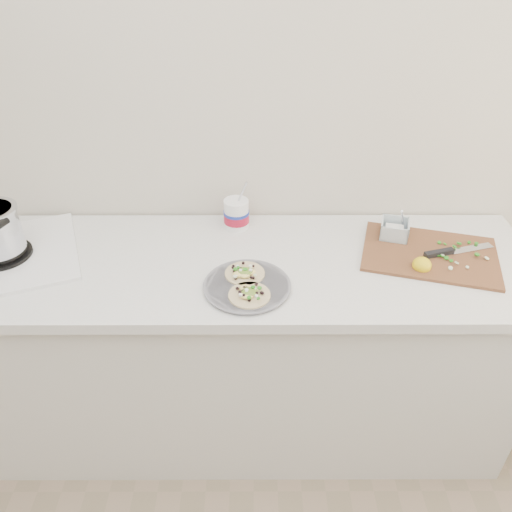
{
  "coord_description": "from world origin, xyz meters",
  "views": [
    {
      "loc": [
        0.2,
        -0.04,
        1.93
      ],
      "look_at": [
        0.2,
        1.36,
        0.96
      ],
      "focal_mm": 35.0,
      "sensor_mm": 36.0,
      "label": 1
    }
  ],
  "objects": [
    {
      "name": "taco_plate",
      "position": [
        0.17,
        1.26,
        0.92
      ],
      "size": [
        0.29,
        0.29,
        0.04
      ],
      "rotation": [
        0.0,
        0.0,
        -0.13
      ],
      "color": "slate",
      "rests_on": "counter"
    },
    {
      "name": "cutboard",
      "position": [
        0.83,
        1.46,
        0.92
      ],
      "size": [
        0.54,
        0.44,
        0.07
      ],
      "rotation": [
        0.0,
        0.0,
        -0.27
      ],
      "color": "brown",
      "rests_on": "counter"
    },
    {
      "name": "counter",
      "position": [
        0.0,
        1.43,
        0.45
      ],
      "size": [
        2.44,
        0.66,
        0.9
      ],
      "color": "silver",
      "rests_on": "ground"
    },
    {
      "name": "tub",
      "position": [
        0.13,
        1.65,
        0.97
      ],
      "size": [
        0.1,
        0.1,
        0.22
      ],
      "rotation": [
        0.0,
        0.0,
        0.03
      ],
      "color": "white",
      "rests_on": "counter"
    }
  ]
}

